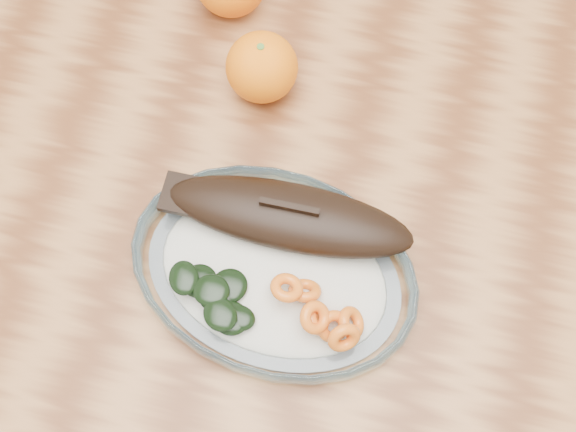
{
  "coord_description": "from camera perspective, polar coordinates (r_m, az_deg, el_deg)",
  "views": [
    {
      "loc": [
        0.12,
        -0.29,
        1.46
      ],
      "look_at": [
        0.05,
        -0.02,
        0.77
      ],
      "focal_mm": 45.0,
      "sensor_mm": 36.0,
      "label": 1
    }
  ],
  "objects": [
    {
      "name": "dining_table",
      "position": [
        0.87,
        -3.04,
        -0.71
      ],
      "size": [
        1.2,
        0.8,
        0.75
      ],
      "color": "brown",
      "rests_on": "ground"
    },
    {
      "name": "orange_right",
      "position": [
        0.8,
        -2.08,
        11.66
      ],
      "size": [
        0.08,
        0.08,
        0.08
      ],
      "primitive_type": "sphere",
      "color": "#FF5505",
      "rests_on": "dining_table"
    },
    {
      "name": "ground",
      "position": [
        1.49,
        -1.79,
        -9.71
      ],
      "size": [
        3.0,
        3.0,
        0.0
      ],
      "primitive_type": "plane",
      "color": "slate",
      "rests_on": "ground"
    },
    {
      "name": "plated_meal",
      "position": [
        0.73,
        -1.08,
        -4.07
      ],
      "size": [
        0.58,
        0.58,
        0.08
      ],
      "rotation": [
        0.0,
        0.0,
        -0.11
      ],
      "color": "white",
      "rests_on": "dining_table"
    }
  ]
}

